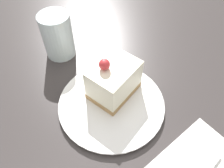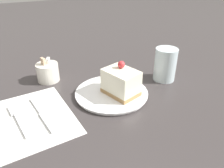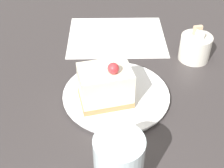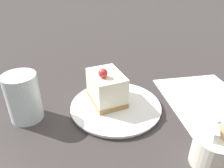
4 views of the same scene
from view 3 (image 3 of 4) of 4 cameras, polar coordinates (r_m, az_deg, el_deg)
ground_plane at (r=0.66m, az=-2.07°, el=-0.69°), size 4.00×4.00×0.00m
plate at (r=0.63m, az=0.76°, el=-2.01°), size 0.22×0.22×0.01m
cake_slice at (r=0.59m, az=-1.21°, el=-0.22°), size 0.10×0.12×0.10m
napkin at (r=0.82m, az=0.83°, el=8.71°), size 0.22×0.26×0.00m
fork at (r=0.85m, az=1.73°, el=9.93°), size 0.04×0.15×0.00m
knife at (r=0.80m, az=-0.29°, el=7.82°), size 0.04×0.17×0.00m
sugar_bowl at (r=0.75m, az=14.96°, el=6.49°), size 0.07×0.07×0.08m
drinking_glass at (r=0.46m, az=1.23°, el=-14.66°), size 0.07×0.07×0.11m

